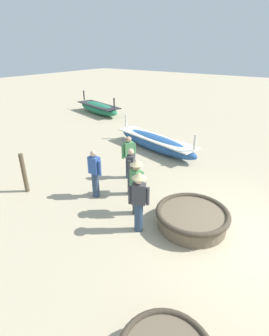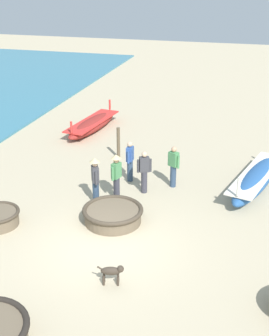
# 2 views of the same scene
# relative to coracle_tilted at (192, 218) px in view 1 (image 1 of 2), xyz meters

# --- Properties ---
(ground_plane) EXTENTS (80.00, 80.00, 0.00)m
(ground_plane) POSITION_rel_coracle_tilted_xyz_m (0.24, -1.41, -0.27)
(ground_plane) COLOR #BCAD8C
(coracle_tilted) EXTENTS (1.94, 1.94, 0.50)m
(coracle_tilted) POSITION_rel_coracle_tilted_xyz_m (0.00, 0.00, 0.00)
(coracle_tilted) COLOR brown
(coracle_tilted) RESTS_ON ground
(long_boat_blue_hull) EXTENTS (2.07, 4.80, 1.28)m
(long_boat_blue_hull) POSITION_rel_coracle_tilted_xyz_m (4.29, 3.73, 0.10)
(long_boat_blue_hull) COLOR #285693
(long_boat_blue_hull) RESTS_ON ground
(long_boat_ochre_hull) EXTENTS (2.22, 4.42, 1.37)m
(long_boat_ochre_hull) POSITION_rel_coracle_tilted_xyz_m (8.12, 10.75, 0.12)
(long_boat_ochre_hull) COLOR #237551
(long_boat_ochre_hull) RESTS_ON ground
(fisherman_standing_right) EXTENTS (0.36, 0.51, 1.67)m
(fisherman_standing_right) POSITION_rel_coracle_tilted_xyz_m (-0.36, 1.54, 0.68)
(fisherman_standing_right) COLOR #383842
(fisherman_standing_right) RESTS_ON ground
(fisherman_by_coracle) EXTENTS (0.47, 0.36, 1.57)m
(fisherman_by_coracle) POSITION_rel_coracle_tilted_xyz_m (1.34, 3.06, 0.56)
(fisherman_by_coracle) COLOR #2D425B
(fisherman_by_coracle) RESTS_ON ground
(fisherman_crouching) EXTENTS (0.36, 0.48, 1.67)m
(fisherman_crouching) POSITION_rel_coracle_tilted_xyz_m (-0.94, 1.06, 0.68)
(fisherman_crouching) COLOR #2D425B
(fisherman_crouching) RESTS_ON ground
(fisherman_hauling) EXTENTS (0.22, 0.53, 1.57)m
(fisherman_hauling) POSITION_rel_coracle_tilted_xyz_m (-0.32, 3.13, 0.56)
(fisherman_hauling) COLOR #2D425B
(fisherman_hauling) RESTS_ON ground
(fisherman_with_hat) EXTENTS (0.49, 0.34, 1.57)m
(fisherman_with_hat) POSITION_rel_coracle_tilted_xyz_m (0.43, 2.31, 0.56)
(fisherman_with_hat) COLOR #383842
(fisherman_with_hat) RESTS_ON ground
(mooring_post_shoreline) EXTENTS (0.14, 0.14, 1.34)m
(mooring_post_shoreline) POSITION_rel_coracle_tilted_xyz_m (-1.42, 5.21, 0.39)
(mooring_post_shoreline) COLOR brown
(mooring_post_shoreline) RESTS_ON ground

